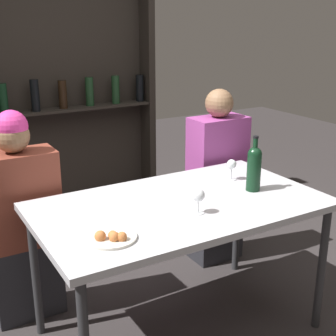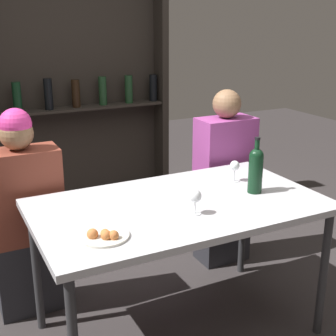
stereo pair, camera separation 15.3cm
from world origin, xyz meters
name	(u,v)px [view 2 (the right image)]	position (x,y,z in m)	size (l,w,h in m)	color
ground_plane	(178,329)	(0.00, 0.00, 0.00)	(10.00, 10.00, 0.00)	#332D2D
dining_table	(179,214)	(0.00, 0.00, 0.71)	(1.48, 0.85, 0.77)	silver
wine_rack_wall	(73,78)	(0.00, 1.86, 1.19)	(1.62, 0.21, 2.34)	#28231E
wine_bottle	(256,168)	(0.44, -0.05, 0.90)	(0.08, 0.08, 0.31)	black
wine_glass_0	(195,197)	(0.00, -0.16, 0.85)	(0.06, 0.06, 0.12)	silver
wine_glass_1	(235,167)	(0.44, 0.15, 0.85)	(0.06, 0.06, 0.12)	silver
food_plate_0	(103,235)	(-0.48, -0.21, 0.78)	(0.22, 0.22, 0.05)	silver
seated_person_left	(25,219)	(-0.68, 0.59, 0.57)	(0.42, 0.22, 1.21)	#26262B
seated_person_right	(224,183)	(0.66, 0.59, 0.58)	(0.38, 0.22, 1.22)	#26262B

